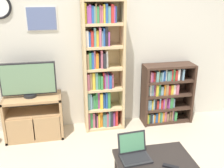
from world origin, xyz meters
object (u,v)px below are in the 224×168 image
Objects in this scene: television at (28,80)px; coffee_table at (154,164)px; tv_stand at (34,117)px; bookshelf_tall at (101,69)px; bookshelf_short at (164,94)px; laptop at (134,152)px; remote_near_laptop at (171,167)px.

coffee_table is at bearing -46.93° from television.
tv_stand reaches higher than coffee_table.
coffee_table is (1.34, -1.44, 0.05)m from tv_stand.
tv_stand is 1.08× the size of television.
television is 1.05m from bookshelf_tall.
television is 0.78× the size of bookshelf_short.
television is 1.84m from laptop.
television is 4.84× the size of remote_near_laptop.
tv_stand is at bearing -177.26° from bookshelf_short.
tv_stand is 5.23× the size of remote_near_laptop.
television reaches higher than tv_stand.
television is 2.31× the size of laptop.
remote_near_laptop is at bearing -53.56° from coffee_table.
television is 0.39× the size of bookshelf_tall.
tv_stand is 1.03× the size of coffee_table.
television is (-0.02, 0.02, 0.57)m from tv_stand.
bookshelf_tall is 6.00× the size of laptop.
tv_stand is 1.22m from bookshelf_tall.
bookshelf_tall is at bearing 179.67° from bookshelf_short.
coffee_table is 0.20m from remote_near_laptop.
tv_stand is 2.06m from bookshelf_short.
laptop is (1.14, -1.35, 0.16)m from tv_stand.
coffee_table is at bearing -29.03° from laptop.
tv_stand is 0.58m from television.
bookshelf_tall is 1.69m from coffee_table.
bookshelf_short is at bearing 65.21° from coffee_table.
bookshelf_tall is 12.56× the size of remote_near_laptop.
coffee_table is 0.25m from laptop.
bookshelf_short is 2.98× the size of laptop.
bookshelf_tall is (1.02, 0.10, 0.65)m from tv_stand.
remote_near_laptop is at bearing -47.62° from tv_stand.
coffee_table is 2.43× the size of laptop.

